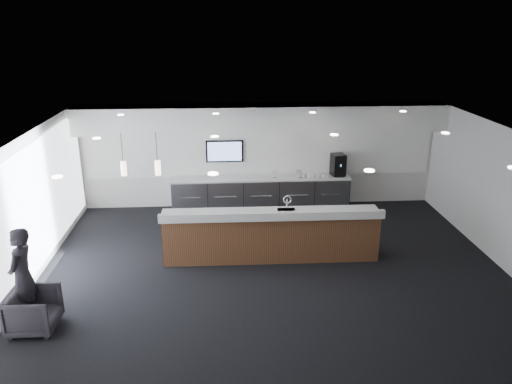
{
  "coord_description": "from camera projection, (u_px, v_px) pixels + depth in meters",
  "views": [
    {
      "loc": [
        -1.04,
        -9.72,
        5.19
      ],
      "look_at": [
        -0.29,
        1.3,
        1.33
      ],
      "focal_mm": 35.0,
      "sensor_mm": 36.0,
      "label": 1
    }
  ],
  "objects": [
    {
      "name": "soffit_bulkhead",
      "position": [
        261.0,
        118.0,
        13.4
      ],
      "size": [
        10.0,
        0.9,
        0.7
      ],
      "primitive_type": "cube",
      "color": "white",
      "rests_on": "back_wall"
    },
    {
      "name": "cup_0",
      "position": [
        328.0,
        176.0,
        14.03
      ],
      "size": [
        0.09,
        0.09,
        0.09
      ],
      "primitive_type": "imported",
      "color": "white",
      "rests_on": "back_credenza"
    },
    {
      "name": "info_sign_right",
      "position": [
        299.0,
        174.0,
        13.94
      ],
      "size": [
        0.18,
        0.08,
        0.24
      ],
      "primitive_type": "cube",
      "rotation": [
        0.0,
        0.0,
        0.33
      ],
      "color": "white",
      "rests_on": "back_credenza"
    },
    {
      "name": "lounge_guest",
      "position": [
        23.0,
        277.0,
        8.73
      ],
      "size": [
        0.49,
        0.69,
        1.81
      ],
      "primitive_type": "imported",
      "rotation": [
        0.0,
        0.0,
        -1.65
      ],
      "color": "black",
      "rests_on": "ground"
    },
    {
      "name": "cup_2",
      "position": [
        318.0,
        176.0,
        14.01
      ],
      "size": [
        0.12,
        0.12,
        0.09
      ],
      "primitive_type": "imported",
      "rotation": [
        0.0,
        0.0,
        1.29
      ],
      "color": "white",
      "rests_on": "back_credenza"
    },
    {
      "name": "left_wall",
      "position": [
        29.0,
        210.0,
        10.12
      ],
      "size": [
        0.02,
        8.0,
        3.0
      ],
      "primitive_type": "cube",
      "color": "silver",
      "rests_on": "ground"
    },
    {
      "name": "ground",
      "position": [
        273.0,
        268.0,
        10.93
      ],
      "size": [
        10.0,
        10.0,
        0.0
      ],
      "primitive_type": "plane",
      "color": "black",
      "rests_on": "ground"
    },
    {
      "name": "wall_tv",
      "position": [
        225.0,
        151.0,
        14.0
      ],
      "size": [
        1.05,
        0.08,
        0.62
      ],
      "color": "black",
      "rests_on": "back_wall"
    },
    {
      "name": "cup_3",
      "position": [
        314.0,
        176.0,
        14.0
      ],
      "size": [
        0.12,
        0.12,
        0.09
      ],
      "primitive_type": "imported",
      "rotation": [
        0.0,
        0.0,
        1.94
      ],
      "color": "white",
      "rests_on": "back_credenza"
    },
    {
      "name": "window_blinds_wall",
      "position": [
        31.0,
        210.0,
        10.12
      ],
      "size": [
        0.04,
        7.36,
        2.55
      ],
      "primitive_type": "cube",
      "color": "silver",
      "rests_on": "left_wall"
    },
    {
      "name": "alcove_panel",
      "position": [
        260.0,
        152.0,
        14.14
      ],
      "size": [
        9.8,
        0.06,
        1.4
      ],
      "primitive_type": "cube",
      "color": "white",
      "rests_on": "back_wall"
    },
    {
      "name": "pendant_right",
      "position": [
        128.0,
        162.0,
        10.74
      ],
      "size": [
        0.12,
        0.12,
        0.3
      ],
      "primitive_type": "cylinder",
      "color": "#FFEEC6",
      "rests_on": "ceiling"
    },
    {
      "name": "ceiling_can_lights",
      "position": [
        275.0,
        136.0,
        9.95
      ],
      "size": [
        7.0,
        5.0,
        0.02
      ],
      "primitive_type": null,
      "color": "white",
      "rests_on": "ceiling"
    },
    {
      "name": "cup_1",
      "position": [
        323.0,
        176.0,
        14.02
      ],
      "size": [
        0.13,
        0.13,
        0.09
      ],
      "primitive_type": "imported",
      "rotation": [
        0.0,
        0.0,
        0.65
      ],
      "color": "white",
      "rests_on": "back_credenza"
    },
    {
      "name": "back_wall",
      "position": [
        260.0,
        155.0,
        14.2
      ],
      "size": [
        10.0,
        0.02,
        3.0
      ],
      "primitive_type": "cube",
      "color": "silver",
      "rests_on": "ground"
    },
    {
      "name": "cup_6",
      "position": [
        299.0,
        176.0,
        13.97
      ],
      "size": [
        0.13,
        0.13,
        0.09
      ],
      "primitive_type": "imported",
      "rotation": [
        0.0,
        0.0,
        3.87
      ],
      "color": "white",
      "rests_on": "back_credenza"
    },
    {
      "name": "coffee_machine",
      "position": [
        338.0,
        165.0,
        14.11
      ],
      "size": [
        0.41,
        0.5,
        0.62
      ],
      "rotation": [
        0.0,
        0.0,
        0.15
      ],
      "color": "black",
      "rests_on": "back_credenza"
    },
    {
      "name": "cup_5",
      "position": [
        304.0,
        176.0,
        13.98
      ],
      "size": [
        0.1,
        0.1,
        0.09
      ],
      "primitive_type": "imported",
      "rotation": [
        0.0,
        0.0,
        3.23
      ],
      "color": "white",
      "rests_on": "back_credenza"
    },
    {
      "name": "armchair",
      "position": [
        34.0,
        311.0,
        8.68
      ],
      "size": [
        0.83,
        0.8,
        0.74
      ],
      "primitive_type": "imported",
      "rotation": [
        0.0,
        0.0,
        1.55
      ],
      "color": "black",
      "rests_on": "ground"
    },
    {
      "name": "pendant_left",
      "position": [
        161.0,
        162.0,
        10.79
      ],
      "size": [
        0.12,
        0.12,
        0.3
      ],
      "primitive_type": "cylinder",
      "color": "#FFEEC6",
      "rests_on": "ceiling"
    },
    {
      "name": "back_credenza",
      "position": [
        261.0,
        193.0,
        14.2
      ],
      "size": [
        5.06,
        0.66,
        0.95
      ],
      "color": "gray",
      "rests_on": "ground"
    },
    {
      "name": "service_counter",
      "position": [
        271.0,
        235.0,
        11.22
      ],
      "size": [
        4.88,
        0.87,
        1.49
      ],
      "rotation": [
        0.0,
        0.0,
        -0.01
      ],
      "color": "#56291C",
      "rests_on": "ground"
    },
    {
      "name": "info_sign_left",
      "position": [
        274.0,
        174.0,
        13.96
      ],
      "size": [
        0.15,
        0.05,
        0.21
      ],
      "primitive_type": "cube",
      "rotation": [
        0.0,
        0.0,
        0.19
      ],
      "color": "white",
      "rests_on": "back_credenza"
    },
    {
      "name": "right_wall",
      "position": [
        504.0,
        199.0,
        10.76
      ],
      "size": [
        0.02,
        8.0,
        3.0
      ],
      "primitive_type": "cube",
      "color": "silver",
      "rests_on": "ground"
    },
    {
      "name": "ceiling",
      "position": [
        275.0,
        134.0,
        9.94
      ],
      "size": [
        10.0,
        8.0,
        0.02
      ],
      "primitive_type": "cube",
      "color": "black",
      "rests_on": "back_wall"
    },
    {
      "name": "cup_4",
      "position": [
        309.0,
        176.0,
        13.99
      ],
      "size": [
        0.13,
        0.13,
        0.09
      ],
      "primitive_type": "imported",
      "rotation": [
        0.0,
        0.0,
        2.58
      ],
      "color": "white",
      "rests_on": "back_credenza"
    }
  ]
}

